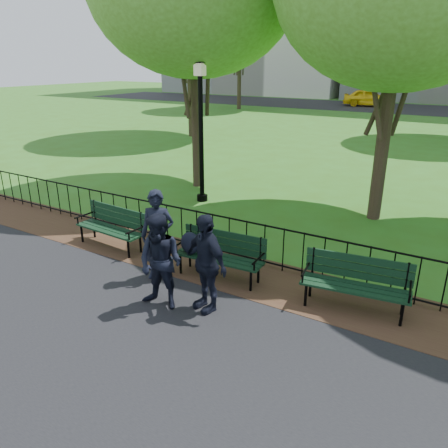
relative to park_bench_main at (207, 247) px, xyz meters
The scene contains 13 objects.
ground 1.27m from the park_bench_main, 82.74° to the right, with size 120.00×120.00×0.00m, color #346119.
dirt_strip 0.71m from the park_bench_main, 70.13° to the left, with size 60.00×1.60×0.01m, color #3A2217.
far_street 33.90m from the park_bench_main, 89.76° to the left, with size 70.00×9.00×0.01m, color black.
iron_fence 0.91m from the park_bench_main, 80.99° to the left, with size 24.06×0.06×1.00m.
park_bench_main is the anchor object (origin of this frame).
park_bench_left_a 2.53m from the park_bench_main, behind, with size 1.73×0.63×0.97m.
park_bench_right_a 2.71m from the park_bench_main, ahead, with size 1.77×0.76×0.97m.
lamppost 4.99m from the park_bench_main, 125.25° to the left, with size 0.35×0.35×3.91m.
tree_far_w 30.73m from the park_bench_main, 118.33° to the left, with size 7.34×7.34×10.23m.
person_left 0.94m from the park_bench_main, 142.74° to the right, with size 0.62×0.41×1.70m, color black.
person_mid 1.33m from the park_bench_main, 91.30° to the right, with size 0.78×0.41×1.60m, color black.
person_right 1.19m from the park_bench_main, 57.94° to the right, with size 0.96×0.39×1.64m, color black.
taxi 34.69m from the park_bench_main, 99.30° to the left, with size 1.72×4.28×1.46m, color yellow.
Camera 1 is at (3.98, -5.09, 3.86)m, focal length 35.00 mm.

